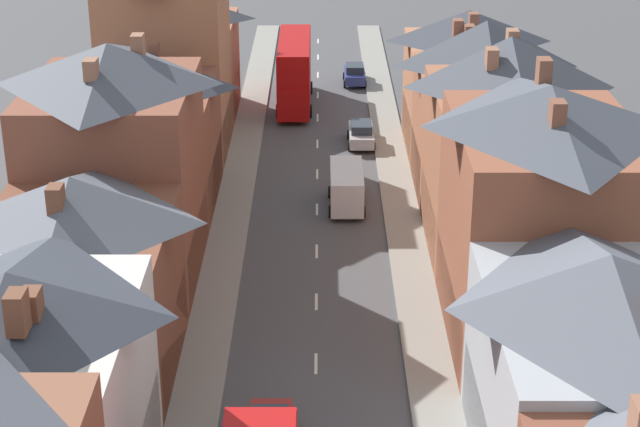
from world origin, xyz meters
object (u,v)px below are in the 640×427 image
delivery_van (351,187)px  car_near_blue (360,74)px  double_decker_bus_lead (299,71)px  car_parked_left_a (366,133)px

delivery_van → car_near_blue: bearing=87.2°
double_decker_bus_lead → car_near_blue: bearing=51.5°
double_decker_bus_lead → car_near_blue: double_decker_bus_lead is taller
car_near_blue → delivery_van: (-1.30, -26.89, 0.49)m
double_decker_bus_lead → delivery_van: 21.08m
double_decker_bus_lead → car_parked_left_a: (4.91, -9.30, -1.96)m
double_decker_bus_lead → delivery_van: double_decker_bus_lead is taller
car_parked_left_a → delivery_van: 11.50m
double_decker_bus_lead → delivery_van: size_ratio=2.08×
car_near_blue → delivery_van: bearing=-92.8°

